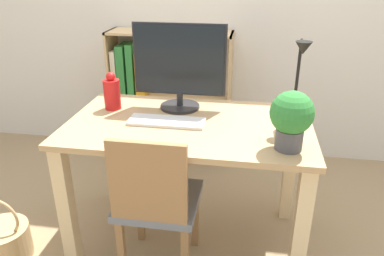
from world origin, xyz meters
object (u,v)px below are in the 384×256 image
(basket, at_px, (4,241))
(keyboard, at_px, (166,121))
(monitor, at_px, (180,64))
(bookshelf, at_px, (148,96))
(vase, at_px, (112,93))
(chair, at_px, (156,200))
(desk_lamp, at_px, (299,73))
(potted_plant, at_px, (291,117))

(basket, bearing_deg, keyboard, 18.11)
(monitor, distance_m, basket, 1.38)
(bookshelf, distance_m, basket, 1.50)
(vase, height_order, chair, vase)
(desk_lamp, relative_size, bookshelf, 0.41)
(desk_lamp, height_order, basket, desk_lamp)
(keyboard, relative_size, basket, 1.02)
(monitor, xyz_separation_m, desk_lamp, (0.62, -0.11, 0.01))
(vase, distance_m, bookshelf, 0.98)
(vase, relative_size, potted_plant, 0.79)
(potted_plant, bearing_deg, keyboard, 161.77)
(monitor, relative_size, keyboard, 1.29)
(potted_plant, bearing_deg, chair, -175.65)
(keyboard, relative_size, desk_lamp, 0.93)
(vase, bearing_deg, potted_plant, -20.52)
(monitor, height_order, keyboard, monitor)
(vase, xyz_separation_m, basket, (-0.53, -0.44, -0.74))
(keyboard, distance_m, basket, 1.13)
(potted_plant, distance_m, basket, 1.68)
(monitor, xyz_separation_m, bookshelf, (-0.44, 0.85, -0.50))
(chair, bearing_deg, keyboard, 98.20)
(desk_lamp, distance_m, potted_plant, 0.34)
(basket, bearing_deg, monitor, 29.71)
(vase, relative_size, basket, 0.55)
(desk_lamp, height_order, bookshelf, desk_lamp)
(keyboard, distance_m, vase, 0.39)
(basket, bearing_deg, potted_plant, 3.48)
(chair, height_order, bookshelf, bookshelf)
(potted_plant, bearing_deg, basket, -176.52)
(chair, height_order, basket, chair)
(keyboard, height_order, potted_plant, potted_plant)
(chair, bearing_deg, vase, 140.01)
(desk_lamp, distance_m, bookshelf, 1.51)
(potted_plant, xyz_separation_m, bookshelf, (-1.01, 1.27, -0.40))
(potted_plant, bearing_deg, desk_lamp, 81.11)
(vase, bearing_deg, keyboard, -24.33)
(chair, relative_size, basket, 2.14)
(monitor, xyz_separation_m, potted_plant, (0.57, -0.43, -0.10))
(monitor, xyz_separation_m, basket, (-0.90, -0.52, -0.90))
(potted_plant, height_order, chair, potted_plant)
(potted_plant, xyz_separation_m, chair, (-0.60, -0.05, -0.46))
(potted_plant, xyz_separation_m, basket, (-1.48, -0.09, -0.80))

